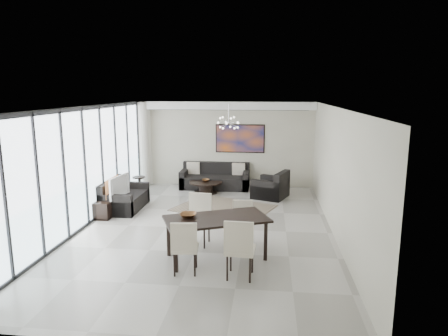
# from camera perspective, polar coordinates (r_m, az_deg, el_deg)

# --- Properties ---
(room_shell) EXTENTS (6.00, 9.00, 2.90)m
(room_shell) POSITION_cam_1_polar(r_m,az_deg,el_deg) (9.29, 0.08, -0.30)
(room_shell) COLOR #A8A39B
(room_shell) RESTS_ON ground
(window_wall) EXTENTS (0.37, 8.95, 2.90)m
(window_wall) POSITION_cam_1_polar(r_m,az_deg,el_deg) (10.19, -18.79, 0.22)
(window_wall) COLOR silver
(window_wall) RESTS_ON floor
(soffit) EXTENTS (5.98, 0.40, 0.26)m
(soffit) POSITION_cam_1_polar(r_m,az_deg,el_deg) (13.44, 0.14, 8.91)
(soffit) COLOR white
(soffit) RESTS_ON room_shell
(painting) EXTENTS (1.68, 0.04, 0.98)m
(painting) POSITION_cam_1_polar(r_m,az_deg,el_deg) (13.65, 2.31, 4.22)
(painting) COLOR #CA5C1C
(painting) RESTS_ON room_shell
(chandelier) EXTENTS (0.66, 0.66, 0.71)m
(chandelier) POSITION_cam_1_polar(r_m,az_deg,el_deg) (11.65, 0.65, 6.49)
(chandelier) COLOR silver
(chandelier) RESTS_ON room_shell
(rug) EXTENTS (3.09, 2.78, 0.01)m
(rug) POSITION_cam_1_polar(r_m,az_deg,el_deg) (11.33, -0.00, -5.72)
(rug) COLOR black
(rug) RESTS_ON floor
(coffee_table) EXTENTS (1.06, 1.06, 0.37)m
(coffee_table) POSITION_cam_1_polar(r_m,az_deg,el_deg) (12.95, -2.62, -2.65)
(coffee_table) COLOR black
(coffee_table) RESTS_ON floor
(bowl_coffee) EXTENTS (0.27, 0.27, 0.08)m
(bowl_coffee) POSITION_cam_1_polar(r_m,az_deg,el_deg) (12.92, -2.62, -1.77)
(bowl_coffee) COLOR brown
(bowl_coffee) RESTS_ON coffee_table
(sofa_main) EXTENTS (2.30, 0.94, 0.84)m
(sofa_main) POSITION_cam_1_polar(r_m,az_deg,el_deg) (13.58, -1.28, -1.67)
(sofa_main) COLOR black
(sofa_main) RESTS_ON floor
(loveseat) EXTENTS (0.93, 1.65, 0.82)m
(loveseat) POSITION_cam_1_polar(r_m,az_deg,el_deg) (11.56, -14.19, -4.32)
(loveseat) COLOR black
(loveseat) RESTS_ON floor
(armchair) EXTENTS (1.23, 1.26, 0.83)m
(armchair) POSITION_cam_1_polar(r_m,az_deg,el_deg) (12.45, 6.80, -2.92)
(armchair) COLOR black
(armchair) RESTS_ON floor
(side_table) EXTENTS (0.40, 0.40, 0.55)m
(side_table) POSITION_cam_1_polar(r_m,az_deg,el_deg) (13.12, -12.05, -1.98)
(side_table) COLOR black
(side_table) RESTS_ON floor
(tv_console) EXTENTS (0.40, 1.42, 0.44)m
(tv_console) POSITION_cam_1_polar(r_m,az_deg,el_deg) (11.29, -15.90, -5.08)
(tv_console) COLOR black
(tv_console) RESTS_ON floor
(television) EXTENTS (0.27, 1.02, 0.58)m
(television) POSITION_cam_1_polar(r_m,az_deg,el_deg) (11.16, -15.16, -2.51)
(television) COLOR gray
(television) RESTS_ON tv_console
(dining_table) EXTENTS (2.22, 1.71, 0.83)m
(dining_table) POSITION_cam_1_polar(r_m,az_deg,el_deg) (7.88, -1.08, -7.71)
(dining_table) COLOR black
(dining_table) RESTS_ON floor
(dining_chair_sw) EXTENTS (0.51, 0.51, 1.01)m
(dining_chair_sw) POSITION_cam_1_polar(r_m,az_deg,el_deg) (7.29, -5.65, -10.75)
(dining_chair_sw) COLOR beige
(dining_chair_sw) RESTS_ON floor
(dining_chair_se) EXTENTS (0.54, 0.54, 1.10)m
(dining_chair_se) POSITION_cam_1_polar(r_m,az_deg,el_deg) (7.05, 2.22, -10.97)
(dining_chair_se) COLOR beige
(dining_chair_se) RESTS_ON floor
(dining_chair_nw) EXTENTS (0.55, 0.55, 1.09)m
(dining_chair_nw) POSITION_cam_1_polar(r_m,az_deg,el_deg) (8.70, -3.59, -6.70)
(dining_chair_nw) COLOR beige
(dining_chair_nw) RESTS_ON floor
(dining_chair_ne) EXTENTS (0.46, 0.46, 0.94)m
(dining_chair_ne) POSITION_cam_1_polar(r_m,az_deg,el_deg) (8.71, 2.67, -7.31)
(dining_chair_ne) COLOR beige
(dining_chair_ne) RESTS_ON floor
(bowl_dining) EXTENTS (0.36, 0.36, 0.08)m
(bowl_dining) POSITION_cam_1_polar(r_m,az_deg,el_deg) (7.91, -5.14, -6.73)
(bowl_dining) COLOR brown
(bowl_dining) RESTS_ON dining_table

